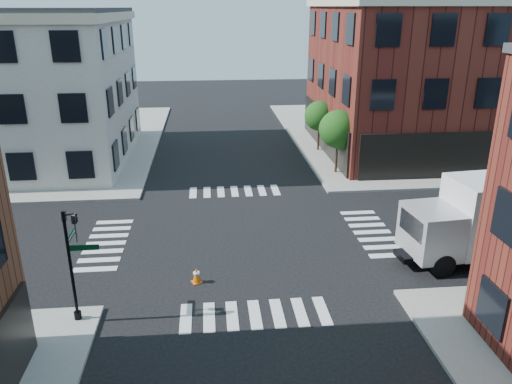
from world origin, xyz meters
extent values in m
plane|color=black|center=(0.00, 0.00, 0.00)|extent=(120.00, 120.00, 0.00)
cube|color=gray|center=(21.00, 21.00, 0.07)|extent=(30.00, 30.00, 0.15)
cube|color=#4C1713|center=(20.50, 16.00, 6.00)|extent=(25.00, 16.00, 12.00)
cylinder|color=black|center=(7.50, 10.00, 0.89)|extent=(0.18, 0.18, 1.47)
cylinder|color=black|center=(7.50, 10.00, 1.62)|extent=(0.12, 0.12, 1.47)
sphere|color=#1A3E11|center=(7.50, 10.00, 3.30)|extent=(2.69, 2.69, 2.69)
sphere|color=#1A3E11|center=(7.75, 9.90, 2.75)|extent=(1.85, 1.85, 1.85)
cylinder|color=black|center=(7.50, 16.00, 0.81)|extent=(0.18, 0.18, 1.33)
cylinder|color=black|center=(7.50, 16.00, 1.48)|extent=(0.12, 0.12, 1.33)
sphere|color=#1A3E11|center=(7.50, 16.00, 3.00)|extent=(2.43, 2.43, 2.43)
sphere|color=#1A3E11|center=(7.75, 15.90, 2.51)|extent=(1.67, 1.67, 1.67)
cylinder|color=black|center=(-6.80, -6.80, 2.30)|extent=(0.12, 0.12, 4.60)
cylinder|color=black|center=(-6.80, -6.80, 0.30)|extent=(0.28, 0.28, 0.30)
cube|color=#053819|center=(-6.25, -6.80, 3.15)|extent=(1.10, 0.03, 0.22)
cube|color=#053819|center=(-6.80, -6.25, 3.40)|extent=(0.03, 1.10, 0.22)
imported|color=black|center=(-6.45, -6.70, 3.90)|extent=(0.22, 0.18, 1.10)
imported|color=black|center=(-6.90, -6.45, 3.90)|extent=(0.18, 0.22, 1.10)
cube|color=maroon|center=(12.53, -1.87, 2.31)|extent=(2.42, 0.29, 0.77)
cube|color=#A3A2A5|center=(8.51, -3.69, 1.71)|extent=(2.46, 2.86, 2.20)
cube|color=black|center=(7.47, -3.80, 2.09)|extent=(0.33, 2.09, 0.99)
cube|color=black|center=(11.36, -3.40, 0.55)|extent=(8.88, 2.00, 0.28)
cylinder|color=black|center=(8.63, -4.84, 0.55)|extent=(1.14, 0.50, 1.10)
cylinder|color=black|center=(8.39, -2.54, 0.55)|extent=(1.14, 0.50, 1.10)
cylinder|color=black|center=(12.33, -2.13, 0.55)|extent=(1.14, 0.50, 1.10)
cube|color=#DA5F09|center=(-2.31, -4.31, 0.02)|extent=(0.52, 0.52, 0.04)
cone|color=#DA5F09|center=(-2.31, -4.31, 0.37)|extent=(0.50, 0.50, 0.73)
cylinder|color=white|center=(-2.31, -4.31, 0.47)|extent=(0.28, 0.28, 0.08)
camera|label=1|loc=(-1.59, -23.62, 11.38)|focal=35.00mm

